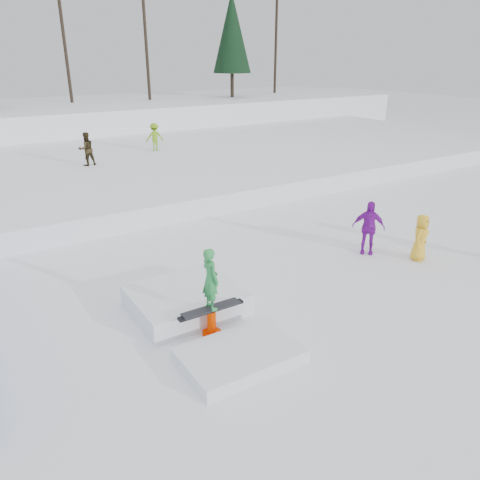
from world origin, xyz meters
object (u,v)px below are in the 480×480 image
walker_olive (86,149)px  walker_ygreen (155,137)px  spectator_purple (368,228)px  spectator_yellow (420,238)px  jib_rail_feature (200,311)px

walker_olive → walker_ygreen: bearing=-164.8°
spectator_purple → spectator_yellow: 1.56m
walker_olive → walker_ygreen: walker_olive is taller
walker_olive → spectator_yellow: size_ratio=1.11×
spectator_purple → spectator_yellow: bearing=-6.9°
walker_ygreen → spectator_purple: bearing=104.0°
spectator_purple → spectator_yellow: size_ratio=1.18×
jib_rail_feature → spectator_purple: bearing=8.0°
walker_ygreen → spectator_yellow: 16.94m
jib_rail_feature → walker_ygreen: bearing=70.7°
spectator_yellow → walker_olive: bearing=90.0°
walker_olive → spectator_purple: bearing=101.9°
walker_olive → jib_rail_feature: 14.83m
walker_ygreen → jib_rail_feature: walker_ygreen is taller
spectator_purple → spectator_yellow: (0.97, -1.22, -0.13)m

